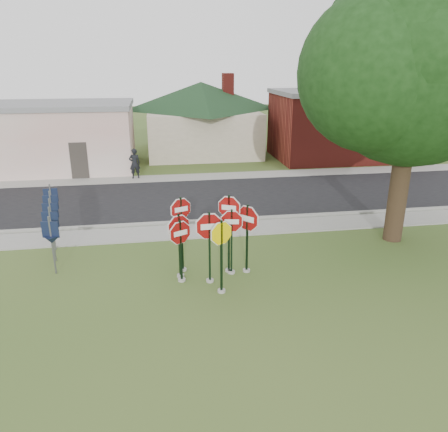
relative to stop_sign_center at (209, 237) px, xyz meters
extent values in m
plane|color=#3A5720|center=(0.04, -1.13, -1.53)|extent=(120.00, 120.00, 0.00)
cube|color=gray|center=(0.04, 4.37, -1.50)|extent=(60.00, 1.60, 0.06)
cube|color=black|center=(0.04, 8.87, -1.51)|extent=(60.00, 7.00, 0.04)
cube|color=gray|center=(0.04, 13.17, -1.50)|extent=(60.00, 1.60, 0.06)
cube|color=gray|center=(0.04, 5.37, -1.46)|extent=(60.00, 0.20, 0.14)
cylinder|color=#9A978F|center=(0.00, 0.00, -1.49)|extent=(0.24, 0.24, 0.08)
cube|color=black|center=(0.00, 0.00, -0.36)|extent=(0.06, 0.05, 2.35)
cylinder|color=white|center=(0.00, 0.00, 0.35)|extent=(1.17, 0.05, 1.17)
cylinder|color=maroon|center=(0.00, 0.00, 0.35)|extent=(1.08, 0.05, 1.08)
cube|color=white|center=(0.00, 0.00, 0.35)|extent=(0.54, 0.02, 0.19)
cylinder|color=#9A978F|center=(0.26, -0.71, -1.49)|extent=(0.24, 0.24, 0.08)
cube|color=black|center=(0.26, -0.71, -0.37)|extent=(0.08, 0.07, 2.32)
cylinder|color=white|center=(0.26, -0.71, 0.39)|extent=(0.91, 0.43, 1.00)
cylinder|color=#F3D300|center=(0.26, -0.71, 0.39)|extent=(0.85, 0.40, 0.92)
cylinder|color=#9A978F|center=(-0.88, 0.19, -1.49)|extent=(0.24, 0.24, 0.08)
cube|color=black|center=(-0.88, 0.19, -0.50)|extent=(0.08, 0.07, 2.07)
cylinder|color=white|center=(-0.88, 0.19, 0.12)|extent=(0.91, 0.50, 1.03)
cylinder|color=maroon|center=(-0.88, 0.19, 0.12)|extent=(0.85, 0.47, 0.95)
cube|color=white|center=(-0.88, 0.19, 0.12)|extent=(0.42, 0.23, 0.16)
cylinder|color=#9A978F|center=(0.78, 0.48, -1.49)|extent=(0.24, 0.24, 0.08)
cube|color=black|center=(0.78, 0.48, -0.42)|extent=(0.07, 0.06, 2.23)
cylinder|color=white|center=(0.78, 0.48, 0.29)|extent=(0.99, 0.18, 1.00)
cylinder|color=maroon|center=(0.78, 0.48, 0.29)|extent=(0.91, 0.17, 0.92)
cube|color=white|center=(0.78, 0.48, 0.29)|extent=(0.46, 0.08, 0.16)
cylinder|color=#9A978F|center=(0.71, 0.61, -1.49)|extent=(0.24, 0.24, 0.08)
cube|color=black|center=(0.71, 0.61, -0.20)|extent=(0.08, 0.07, 2.67)
cylinder|color=white|center=(0.71, 0.61, 0.72)|extent=(0.92, 0.47, 1.02)
cylinder|color=maroon|center=(0.71, 0.61, 0.72)|extent=(0.86, 0.44, 0.95)
cube|color=white|center=(0.71, 0.61, 0.72)|extent=(0.43, 0.22, 0.16)
cylinder|color=#9A978F|center=(-0.80, 0.91, -1.49)|extent=(0.24, 0.24, 0.08)
cube|color=black|center=(-0.80, 0.91, -0.24)|extent=(0.07, 0.07, 2.58)
cylinder|color=white|center=(-0.80, 0.91, 0.65)|extent=(0.91, 0.41, 0.99)
cylinder|color=maroon|center=(-0.80, 0.91, 0.65)|extent=(0.85, 0.38, 0.91)
cube|color=white|center=(-0.80, 0.91, 0.65)|extent=(0.42, 0.19, 0.16)
cylinder|color=#9A978F|center=(1.29, 0.52, -1.49)|extent=(0.24, 0.24, 0.08)
cube|color=black|center=(1.29, 0.52, -0.36)|extent=(0.08, 0.08, 2.35)
cylinder|color=white|center=(1.29, 0.52, 0.35)|extent=(0.79, 0.88, 1.16)
cylinder|color=maroon|center=(1.29, 0.52, 0.35)|extent=(0.73, 0.82, 1.08)
cube|color=white|center=(1.29, 0.52, 0.35)|extent=(0.37, 0.41, 0.19)
cylinder|color=#9A978F|center=(-0.90, 0.49, -1.49)|extent=(0.24, 0.24, 0.08)
cube|color=black|center=(-0.90, 0.49, -0.45)|extent=(0.08, 0.07, 2.17)
cylinder|color=white|center=(-0.90, 0.49, 0.20)|extent=(0.98, 0.49, 1.08)
cylinder|color=maroon|center=(-0.90, 0.49, 0.20)|extent=(0.91, 0.46, 1.00)
cube|color=white|center=(-0.90, 0.49, 0.20)|extent=(0.45, 0.23, 0.17)
cube|color=#59595E|center=(-4.96, 1.37, -0.53)|extent=(0.05, 0.05, 2.00)
cube|color=black|center=(-4.96, 1.37, 0.02)|extent=(0.55, 0.13, 0.55)
cone|color=black|center=(-4.96, 1.37, -0.33)|extent=(0.65, 0.65, 0.25)
cube|color=#59595E|center=(-5.16, 2.37, -0.53)|extent=(0.05, 0.05, 2.00)
cube|color=black|center=(-5.16, 2.37, 0.02)|extent=(0.55, 0.09, 0.55)
cone|color=black|center=(-5.16, 2.37, -0.33)|extent=(0.62, 0.62, 0.25)
cube|color=#59595E|center=(-5.36, 3.37, -0.53)|extent=(0.05, 0.05, 2.00)
cube|color=black|center=(-5.36, 3.37, 0.02)|extent=(0.55, 0.05, 0.55)
cone|color=black|center=(-5.36, 3.37, -0.33)|extent=(0.58, 0.58, 0.25)
cube|color=#59595E|center=(-5.56, 4.37, -0.53)|extent=(0.05, 0.05, 2.00)
cube|color=black|center=(-5.56, 4.37, 0.02)|extent=(0.55, 0.05, 0.55)
cone|color=black|center=(-5.56, 4.37, -0.33)|extent=(0.58, 0.58, 0.25)
cube|color=#59595E|center=(-5.76, 5.37, -0.53)|extent=(0.05, 0.05, 2.00)
cube|color=black|center=(-5.76, 5.37, 0.02)|extent=(0.55, 0.09, 0.55)
cone|color=black|center=(-5.76, 5.37, -0.33)|extent=(0.62, 0.62, 0.25)
cube|color=silver|center=(-8.96, 16.87, 0.47)|extent=(12.00, 6.00, 4.00)
cube|color=gray|center=(-8.96, 16.87, 2.52)|extent=(12.20, 6.20, 0.30)
cube|color=#332D28|center=(-5.96, 13.89, -0.43)|extent=(1.00, 0.10, 2.20)
cube|color=beige|center=(2.04, 20.87, 0.07)|extent=(8.00, 8.00, 3.20)
pyramid|color=black|center=(2.04, 20.87, 3.67)|extent=(11.60, 11.60, 2.00)
cube|color=maroon|center=(4.04, 20.87, 3.47)|extent=(0.80, 0.80, 1.60)
cube|color=maroon|center=(12.04, 17.37, 0.72)|extent=(10.00, 6.00, 4.50)
cube|color=gray|center=(12.04, 17.37, 3.07)|extent=(10.20, 6.20, 0.30)
cube|color=white|center=(10.04, 14.42, 1.07)|extent=(2.00, 0.08, 0.90)
cylinder|color=black|center=(7.54, 2.37, 1.01)|extent=(0.70, 0.70, 5.09)
sphere|color=black|center=(7.54, 2.37, 5.02)|extent=(7.09, 7.09, 7.09)
cylinder|color=black|center=(22.04, 24.87, 0.47)|extent=(0.50, 0.50, 4.00)
sphere|color=black|center=(22.04, 24.87, 4.07)|extent=(5.60, 5.60, 5.60)
imported|color=black|center=(-2.76, 13.42, -0.59)|extent=(0.72, 0.54, 1.77)
camera|label=1|loc=(-1.49, -12.31, 5.10)|focal=35.00mm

